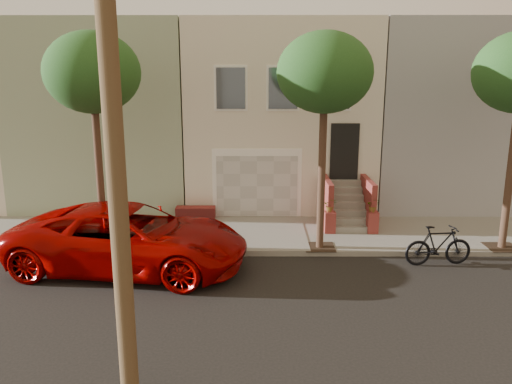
{
  "coord_description": "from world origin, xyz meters",
  "views": [
    {
      "loc": [
        -0.87,
        -10.7,
        5.36
      ],
      "look_at": [
        -0.92,
        3.0,
        2.08
      ],
      "focal_mm": 35.78,
      "sensor_mm": 36.0,
      "label": 1
    }
  ],
  "objects": [
    {
      "name": "ground",
      "position": [
        0.0,
        0.0,
        0.0
      ],
      "size": [
        90.0,
        90.0,
        0.0
      ],
      "primitive_type": "plane",
      "color": "black",
      "rests_on": "ground"
    },
    {
      "name": "sidewalk",
      "position": [
        0.0,
        5.35,
        0.07
      ],
      "size": [
        40.0,
        3.7,
        0.15
      ],
      "primitive_type": "cube",
      "color": "gray",
      "rests_on": "ground"
    },
    {
      "name": "house_row",
      "position": [
        0.0,
        11.19,
        3.64
      ],
      "size": [
        33.1,
        11.7,
        7.0
      ],
      "color": "beige",
      "rests_on": "sidewalk"
    },
    {
      "name": "tree_left",
      "position": [
        -5.5,
        3.9,
        5.26
      ],
      "size": [
        2.7,
        2.57,
        6.3
      ],
      "color": "#2D2116",
      "rests_on": "sidewalk"
    },
    {
      "name": "tree_mid",
      "position": [
        1.0,
        3.9,
        5.26
      ],
      "size": [
        2.7,
        2.57,
        6.3
      ],
      "color": "#2D2116",
      "rests_on": "sidewalk"
    },
    {
      "name": "pickup_truck",
      "position": [
        -4.37,
        2.52,
        0.89
      ],
      "size": [
        6.78,
        3.83,
        1.79
      ],
      "primitive_type": "imported",
      "rotation": [
        0.0,
        0.0,
        1.43
      ],
      "color": "#960201",
      "rests_on": "ground"
    },
    {
      "name": "motorcycle",
      "position": [
        4.2,
        2.86,
        0.58
      ],
      "size": [
        1.96,
        0.74,
        1.15
      ],
      "primitive_type": "imported",
      "rotation": [
        0.0,
        0.0,
        1.68
      ],
      "color": "black",
      "rests_on": "ground"
    }
  ]
}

